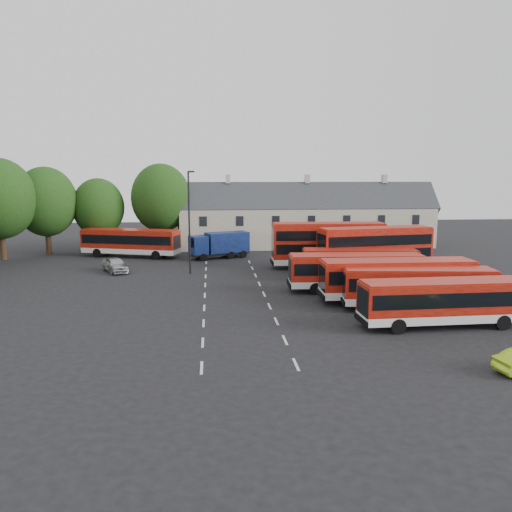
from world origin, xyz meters
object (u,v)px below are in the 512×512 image
object	(u,v)px
bus_row_a	(444,299)
box_truck	(220,244)
bus_dd_south	(375,247)
lamppost	(189,219)
silver_car	(115,265)

from	to	relation	value
bus_row_a	box_truck	size ratio (longest dim) A/B	1.50
bus_dd_south	box_truck	distance (m)	19.06
bus_row_a	lamppost	bearing A→B (deg)	129.56
box_truck	silver_car	xyz separation A→B (m)	(-11.06, -7.80, -0.98)
box_truck	silver_car	size ratio (longest dim) A/B	1.65
box_truck	bus_row_a	bearing A→B (deg)	-86.17
bus_row_a	lamppost	xyz separation A→B (m)	(-17.39, 19.86, 3.67)
bus_row_a	box_truck	world-z (taller)	bus_row_a
bus_row_a	bus_dd_south	size ratio (longest dim) A/B	0.94
bus_row_a	box_truck	distance (m)	32.42
bus_dd_south	bus_row_a	bearing A→B (deg)	-103.16
silver_car	lamppost	xyz separation A→B (m)	(7.82, -1.51, 4.78)
bus_row_a	box_truck	bearing A→B (deg)	114.23
silver_car	bus_row_a	bearing A→B (deg)	-67.43
bus_dd_south	lamppost	bearing A→B (deg)	165.77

